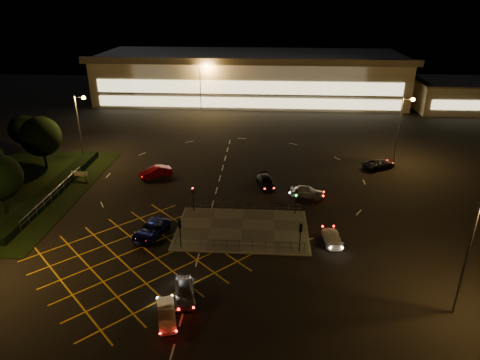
# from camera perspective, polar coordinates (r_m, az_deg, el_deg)

# --- Properties ---
(ground) EXTENTS (180.00, 180.00, 0.00)m
(ground) POSITION_cam_1_polar(r_m,az_deg,el_deg) (49.15, -1.92, -5.43)
(ground) COLOR black
(ground) RESTS_ON ground
(pedestrian_island) EXTENTS (14.00, 9.00, 0.12)m
(pedestrian_island) POSITION_cam_1_polar(r_m,az_deg,el_deg) (47.25, 0.27, -6.63)
(pedestrian_island) COLOR #4C4944
(pedestrian_island) RESTS_ON ground
(grass_verge) EXTENTS (18.00, 30.00, 0.08)m
(grass_verge) POSITION_cam_1_polar(r_m,az_deg,el_deg) (63.20, -27.51, -1.32)
(grass_verge) COLOR black
(grass_verge) RESTS_ON ground
(hedge) EXTENTS (2.00, 26.00, 1.00)m
(hedge) POSITION_cam_1_polar(r_m,az_deg,el_deg) (60.61, -23.54, -1.11)
(hedge) COLOR black
(hedge) RESTS_ON ground
(supermarket) EXTENTS (72.00, 26.50, 10.50)m
(supermarket) POSITION_cam_1_polar(r_m,az_deg,el_deg) (106.37, 1.34, 13.67)
(supermarket) COLOR beige
(supermarket) RESTS_ON ground
(retail_unit_a) EXTENTS (18.80, 14.80, 6.35)m
(retail_unit_a) POSITION_cam_1_polar(r_m,az_deg,el_deg) (107.23, 26.92, 10.10)
(retail_unit_a) COLOR beige
(retail_unit_a) RESTS_ON ground
(streetlight_se) EXTENTS (1.78, 0.56, 10.03)m
(streetlight_se) POSITION_cam_1_polar(r_m,az_deg,el_deg) (37.16, 28.95, -7.45)
(streetlight_se) COLOR slate
(streetlight_se) RESTS_ON ground
(streetlight_nw) EXTENTS (1.78, 0.56, 10.03)m
(streetlight_nw) POSITION_cam_1_polar(r_m,az_deg,el_deg) (69.06, -20.51, 7.67)
(streetlight_nw) COLOR slate
(streetlight_nw) RESTS_ON ground
(streetlight_ne) EXTENTS (1.78, 0.56, 10.03)m
(streetlight_ne) POSITION_cam_1_polar(r_m,az_deg,el_deg) (68.05, 20.88, 7.39)
(streetlight_ne) COLOR slate
(streetlight_ne) RESTS_ON ground
(streetlight_far_left) EXTENTS (1.78, 0.56, 10.03)m
(streetlight_far_left) POSITION_cam_1_polar(r_m,az_deg,el_deg) (93.38, -5.07, 12.95)
(streetlight_far_left) COLOR slate
(streetlight_far_left) RESTS_ON ground
(streetlight_far_right) EXTENTS (1.78, 0.56, 10.03)m
(streetlight_far_right) POSITION_cam_1_polar(r_m,az_deg,el_deg) (97.81, 19.56, 12.20)
(streetlight_far_right) COLOR slate
(streetlight_far_right) RESTS_ON ground
(signal_sw) EXTENTS (0.28, 0.30, 3.15)m
(signal_sw) POSITION_cam_1_polar(r_m,az_deg,el_deg) (43.40, -8.03, -6.34)
(signal_sw) COLOR black
(signal_sw) RESTS_ON pedestrian_island
(signal_se) EXTENTS (0.28, 0.30, 3.15)m
(signal_se) POSITION_cam_1_polar(r_m,az_deg,el_deg) (42.72, 8.07, -6.87)
(signal_se) COLOR black
(signal_se) RESTS_ON pedestrian_island
(signal_nw) EXTENTS (0.28, 0.30, 3.15)m
(signal_nw) POSITION_cam_1_polar(r_m,az_deg,el_deg) (50.33, -6.28, -1.80)
(signal_nw) COLOR black
(signal_nw) RESTS_ON pedestrian_island
(signal_ne) EXTENTS (0.28, 0.30, 3.15)m
(signal_ne) POSITION_cam_1_polar(r_m,az_deg,el_deg) (49.74, 7.48, -2.18)
(signal_ne) COLOR black
(signal_ne) RESTS_ON pedestrian_island
(tree_c) EXTENTS (5.76, 5.76, 7.84)m
(tree_c) POSITION_cam_1_polar(r_m,az_deg,el_deg) (68.02, -25.04, 5.28)
(tree_c) COLOR black
(tree_c) RESTS_ON ground
(tree_d) EXTENTS (4.68, 4.68, 6.37)m
(tree_d) POSITION_cam_1_polar(r_m,az_deg,el_deg) (76.18, -26.88, 6.01)
(tree_d) COLOR black
(tree_d) RESTS_ON ground
(car_near_silver) EXTENTS (2.64, 4.51, 1.44)m
(car_near_silver) POSITION_cam_1_polar(r_m,az_deg,el_deg) (37.70, -7.39, -14.55)
(car_near_silver) COLOR #B3B4BA
(car_near_silver) RESTS_ON ground
(car_queue_white) EXTENTS (2.36, 4.04, 1.26)m
(car_queue_white) POSITION_cam_1_polar(r_m,az_deg,el_deg) (35.90, -9.78, -17.21)
(car_queue_white) COLOR silver
(car_queue_white) RESTS_ON ground
(car_left_blue) EXTENTS (3.64, 5.62, 1.44)m
(car_left_blue) POSITION_cam_1_polar(r_m,az_deg,el_deg) (46.84, -11.78, -6.54)
(car_left_blue) COLOR #0B0E45
(car_left_blue) RESTS_ON ground
(car_far_dkgrey) EXTENTS (2.98, 5.07, 1.38)m
(car_far_dkgrey) POSITION_cam_1_polar(r_m,az_deg,el_deg) (57.24, 3.45, -0.26)
(car_far_dkgrey) COLOR black
(car_far_dkgrey) RESTS_ON ground
(car_right_silver) EXTENTS (4.61, 2.52, 1.49)m
(car_right_silver) POSITION_cam_1_polar(r_m,az_deg,el_deg) (54.91, 8.91, -1.56)
(car_right_silver) COLOR silver
(car_right_silver) RESTS_ON ground
(car_circ_red) EXTENTS (4.71, 3.79, 1.50)m
(car_circ_red) POSITION_cam_1_polar(r_m,az_deg,el_deg) (61.31, -11.20, 1.05)
(car_circ_red) COLOR maroon
(car_circ_red) RESTS_ON ground
(car_east_grey) EXTENTS (5.40, 4.32, 1.36)m
(car_east_grey) POSITION_cam_1_polar(r_m,az_deg,el_deg) (66.45, 18.05, 2.05)
(car_east_grey) COLOR black
(car_east_grey) RESTS_ON ground
(car_approach_white) EXTENTS (2.01, 4.32, 1.22)m
(car_approach_white) POSITION_cam_1_polar(r_m,az_deg,el_deg) (45.83, 12.17, -7.47)
(car_approach_white) COLOR silver
(car_approach_white) RESTS_ON ground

